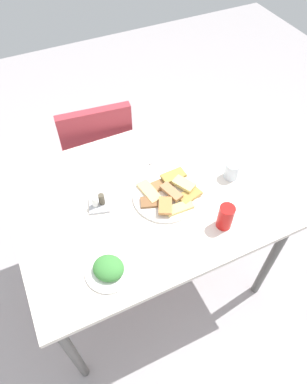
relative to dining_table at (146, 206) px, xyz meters
The scene contains 11 objects.
ground_plane 0.69m from the dining_table, ahead, with size 6.00×6.00×0.00m, color #AAA3A5.
dining_table is the anchor object (origin of this frame).
dining_chair 0.66m from the dining_table, 94.33° to the left, with size 0.46×0.47×0.91m.
pide_platter 0.14m from the dining_table, 28.72° to the right, with size 0.31×0.30×0.05m.
salad_plate_greens 0.42m from the dining_table, 134.96° to the right, with size 0.19×0.19×0.07m.
soda_can 0.40m from the dining_table, 50.85° to the right, with size 0.07×0.07×0.12m, color red.
drinking_glass 0.44m from the dining_table, ahead, with size 0.07×0.07×0.09m, color silver.
paper_napkin 0.28m from the dining_table, 44.44° to the left, with size 0.13×0.13×0.00m, color white.
fork 0.27m from the dining_table, 41.50° to the left, with size 0.17×0.01×0.01m, color silver.
spoon 0.29m from the dining_table, 47.11° to the left, with size 0.19×0.01×0.01m, color silver.
condiment_caddy 0.24m from the dining_table, behind, with size 0.11×0.11×0.07m.
Camera 1 is at (-0.39, -0.92, 2.03)m, focal length 32.30 mm.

